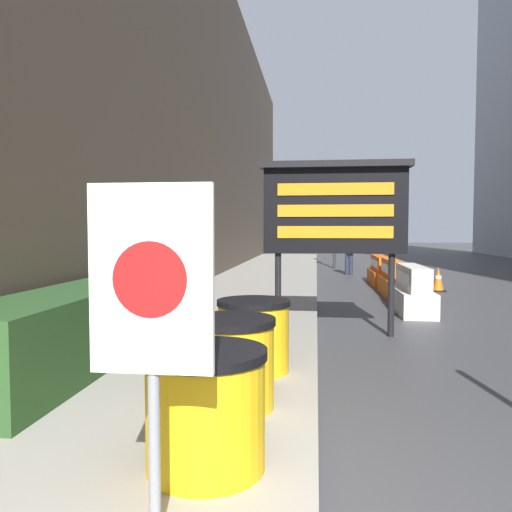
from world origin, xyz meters
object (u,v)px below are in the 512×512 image
(warning_sign, at_px, (152,301))
(jersey_barrier_orange_near, at_px, (393,280))
(barrel_drum_foreground, at_px, (206,408))
(message_board, at_px, (335,209))
(barrel_drum_back, at_px, (254,335))
(jersey_barrier_orange_far, at_px, (380,272))
(jersey_barrier_white, at_px, (412,292))
(traffic_cone_near, at_px, (438,279))
(traffic_light_near_curb, at_px, (335,205))
(pedestrian_worker, at_px, (349,248))
(barrel_drum_middle, at_px, (230,362))

(warning_sign, xyz_separation_m, jersey_barrier_orange_near, (2.71, 10.42, -0.93))
(warning_sign, height_order, jersey_barrier_orange_near, warning_sign)
(barrel_drum_foreground, height_order, warning_sign, warning_sign)
(warning_sign, relative_size, message_board, 0.64)
(barrel_drum_back, relative_size, jersey_barrier_orange_far, 0.37)
(warning_sign, height_order, jersey_barrier_white, warning_sign)
(jersey_barrier_orange_far, relative_size, traffic_cone_near, 3.26)
(warning_sign, height_order, traffic_cone_near, warning_sign)
(jersey_barrier_orange_far, height_order, traffic_light_near_curb, traffic_light_near_curb)
(jersey_barrier_orange_far, height_order, pedestrian_worker, pedestrian_worker)
(warning_sign, bearing_deg, jersey_barrier_white, 70.99)
(barrel_drum_foreground, height_order, jersey_barrier_orange_near, barrel_drum_foreground)
(jersey_barrier_orange_near, bearing_deg, pedestrian_worker, 97.28)
(warning_sign, relative_size, traffic_cone_near, 2.66)
(jersey_barrier_white, distance_m, pedestrian_worker, 8.29)
(jersey_barrier_orange_near, bearing_deg, traffic_light_near_curb, 97.64)
(traffic_light_near_curb, bearing_deg, pedestrian_worker, -81.65)
(warning_sign, bearing_deg, barrel_drum_back, 87.46)
(jersey_barrier_orange_near, distance_m, jersey_barrier_orange_far, 2.50)
(pedestrian_worker, bearing_deg, message_board, -33.62)
(jersey_barrier_orange_far, bearing_deg, barrel_drum_back, -104.52)
(barrel_drum_foreground, bearing_deg, jersey_barrier_orange_far, 77.91)
(barrel_drum_foreground, relative_size, traffic_cone_near, 1.20)
(traffic_light_near_curb, xyz_separation_m, pedestrian_worker, (0.42, -2.88, -1.68))
(message_board, bearing_deg, barrel_drum_back, -109.79)
(jersey_barrier_orange_near, bearing_deg, barrel_drum_middle, -107.16)
(message_board, relative_size, jersey_barrier_white, 1.50)
(barrel_drum_back, height_order, jersey_barrier_white, jersey_barrier_white)
(traffic_cone_near, distance_m, traffic_light_near_curb, 8.23)
(barrel_drum_back, relative_size, jersey_barrier_white, 0.43)
(barrel_drum_foreground, relative_size, traffic_light_near_curb, 0.22)
(barrel_drum_back, distance_m, jersey_barrier_orange_near, 7.91)
(jersey_barrier_white, relative_size, traffic_light_near_curb, 0.50)
(barrel_drum_foreground, relative_size, barrel_drum_middle, 1.00)
(barrel_drum_middle, xyz_separation_m, message_board, (1.01, 3.74, 1.45))
(message_board, xyz_separation_m, jersey_barrier_orange_near, (1.64, 4.85, -1.59))
(barrel_drum_foreground, xyz_separation_m, traffic_light_near_curb, (1.46, 18.27, 2.13))
(jersey_barrier_white, distance_m, jersey_barrier_orange_near, 2.54)
(jersey_barrier_orange_far, distance_m, pedestrian_worker, 3.33)
(warning_sign, bearing_deg, jersey_barrier_orange_far, 78.14)
(jersey_barrier_orange_near, distance_m, pedestrian_worker, 5.77)
(barrel_drum_foreground, height_order, barrel_drum_back, same)
(traffic_light_near_curb, bearing_deg, jersey_barrier_white, -84.09)
(jersey_barrier_orange_near, distance_m, traffic_light_near_curb, 8.95)
(jersey_barrier_orange_far, bearing_deg, warning_sign, -101.86)
(barrel_drum_foreground, bearing_deg, traffic_cone_near, 69.83)
(traffic_cone_near, bearing_deg, jersey_barrier_orange_near, -141.04)
(jersey_barrier_orange_far, bearing_deg, traffic_light_near_curb, 100.73)
(jersey_barrier_orange_near, bearing_deg, warning_sign, -104.60)
(barrel_drum_foreground, height_order, pedestrian_worker, pedestrian_worker)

